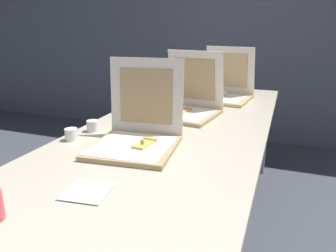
% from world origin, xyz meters
% --- Properties ---
extents(wall_back, '(10.00, 0.10, 2.60)m').
position_xyz_m(wall_back, '(0.00, 2.76, 1.30)').
color(wall_back, slate).
rests_on(wall_back, ground).
extents(table, '(0.97, 2.47, 0.74)m').
position_xyz_m(table, '(0.00, 0.68, 0.70)').
color(table, '#BCB29E').
rests_on(table, ground).
extents(pizza_box_front, '(0.41, 0.43, 0.39)m').
position_xyz_m(pizza_box_front, '(-0.07, 0.33, 0.80)').
color(pizza_box_front, tan).
rests_on(pizza_box_front, table).
extents(pizza_box_middle, '(0.41, 0.42, 0.39)m').
position_xyz_m(pizza_box_middle, '(-0.02, 0.93, 0.80)').
color(pizza_box_middle, tan).
rests_on(pizza_box_middle, table).
extents(pizza_box_back, '(0.41, 0.41, 0.38)m').
position_xyz_m(pizza_box_back, '(0.12, 1.44, 0.80)').
color(pizza_box_back, tan).
rests_on(pizza_box_back, table).
extents(cup_white_mid, '(0.06, 0.06, 0.06)m').
position_xyz_m(cup_white_mid, '(-0.30, 0.70, 0.77)').
color(cup_white_mid, white).
rests_on(cup_white_mid, table).
extents(cup_white_far, '(0.06, 0.06, 0.06)m').
position_xyz_m(cup_white_far, '(-0.25, 1.10, 0.77)').
color(cup_white_far, white).
rests_on(cup_white_far, table).
extents(cup_white_near_left, '(0.06, 0.06, 0.06)m').
position_xyz_m(cup_white_near_left, '(-0.41, 0.30, 0.77)').
color(cup_white_near_left, white).
rests_on(cup_white_near_left, table).
extents(cup_white_near_center, '(0.06, 0.06, 0.06)m').
position_xyz_m(cup_white_near_center, '(-0.39, 0.45, 0.77)').
color(cup_white_near_center, white).
rests_on(cup_white_near_center, table).
extents(napkin_pile, '(0.16, 0.16, 0.01)m').
position_xyz_m(napkin_pile, '(-0.04, -0.11, 0.74)').
color(napkin_pile, white).
rests_on(napkin_pile, table).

